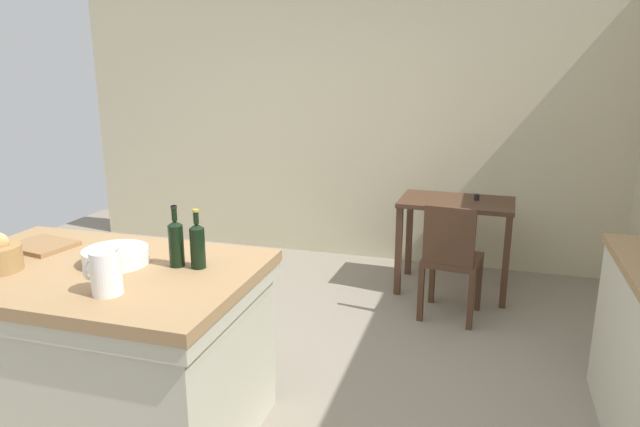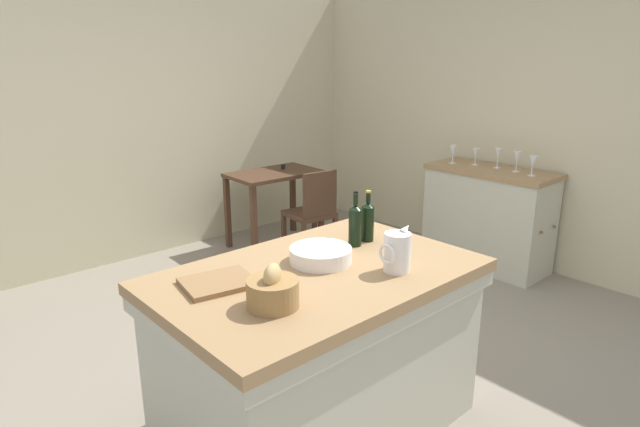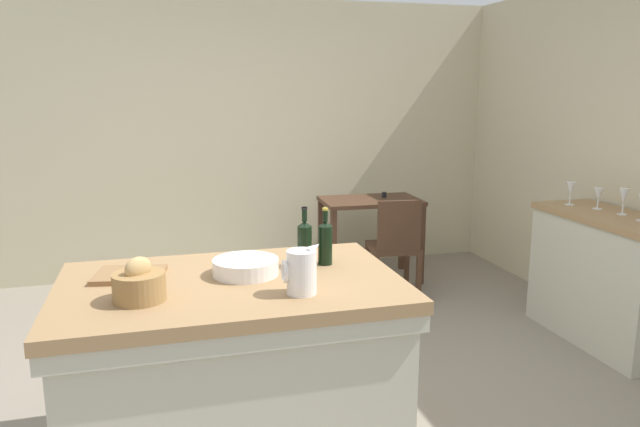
{
  "view_description": "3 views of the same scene",
  "coord_description": "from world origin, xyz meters",
  "px_view_note": "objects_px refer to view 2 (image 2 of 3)",
  "views": [
    {
      "loc": [
        1.34,
        -2.7,
        1.86
      ],
      "look_at": [
        0.38,
        0.57,
        0.95
      ],
      "focal_mm": 32.12,
      "sensor_mm": 36.0,
      "label": 1
    },
    {
      "loc": [
        -2.06,
        -2.3,
        1.9
      ],
      "look_at": [
        0.34,
        0.36,
        0.84
      ],
      "focal_mm": 29.96,
      "sensor_mm": 36.0,
      "label": 2
    },
    {
      "loc": [
        -0.75,
        -3.16,
        1.77
      ],
      "look_at": [
        0.27,
        0.57,
        0.96
      ],
      "focal_mm": 33.35,
      "sensor_mm": 36.0,
      "label": 3
    }
  ],
  "objects_px": {
    "wash_bowl": "(321,255)",
    "wooden_chair": "(313,212)",
    "side_cabinet": "(488,217)",
    "wine_glass_far_left": "(533,162)",
    "wine_glass_far_right": "(453,151)",
    "pitcher": "(397,252)",
    "island_table": "(318,346)",
    "wine_glass_right": "(476,154)",
    "bread_basket": "(273,291)",
    "cutting_board": "(218,283)",
    "wine_glass_middle": "(498,154)",
    "wine_bottle_dark": "(368,221)",
    "writing_desk": "(274,184)",
    "wine_bottle_amber": "(355,224)",
    "wine_glass_left": "(517,158)"
  },
  "relations": [
    {
      "from": "wine_glass_far_right",
      "to": "pitcher",
      "type": "bearing_deg",
      "value": -150.99
    },
    {
      "from": "wooden_chair",
      "to": "bread_basket",
      "type": "height_order",
      "value": "bread_basket"
    },
    {
      "from": "pitcher",
      "to": "wash_bowl",
      "type": "bearing_deg",
      "value": 120.1
    },
    {
      "from": "side_cabinet",
      "to": "wooden_chair",
      "type": "bearing_deg",
      "value": 133.42
    },
    {
      "from": "wash_bowl",
      "to": "cutting_board",
      "type": "height_order",
      "value": "wash_bowl"
    },
    {
      "from": "wine_bottle_dark",
      "to": "wine_glass_far_left",
      "type": "bearing_deg",
      "value": 4.0
    },
    {
      "from": "island_table",
      "to": "wine_glass_right",
      "type": "distance_m",
      "value": 2.93
    },
    {
      "from": "wash_bowl",
      "to": "cutting_board",
      "type": "distance_m",
      "value": 0.55
    },
    {
      "from": "wine_bottle_dark",
      "to": "wash_bowl",
      "type": "bearing_deg",
      "value": -170.97
    },
    {
      "from": "wooden_chair",
      "to": "cutting_board",
      "type": "xyz_separation_m",
      "value": [
        -2.05,
        -1.68,
        0.43
      ]
    },
    {
      "from": "writing_desk",
      "to": "island_table",
      "type": "bearing_deg",
      "value": -123.02
    },
    {
      "from": "cutting_board",
      "to": "wine_glass_right",
      "type": "bearing_deg",
      "value": 12.29
    },
    {
      "from": "pitcher",
      "to": "wine_glass_middle",
      "type": "height_order",
      "value": "pitcher"
    },
    {
      "from": "side_cabinet",
      "to": "wash_bowl",
      "type": "relative_size",
      "value": 3.66
    },
    {
      "from": "bread_basket",
      "to": "writing_desk",
      "type": "bearing_deg",
      "value": 52.66
    },
    {
      "from": "wine_glass_middle",
      "to": "wine_glass_far_right",
      "type": "distance_m",
      "value": 0.42
    },
    {
      "from": "wine_bottle_amber",
      "to": "wine_glass_middle",
      "type": "xyz_separation_m",
      "value": [
        2.38,
        0.53,
        0.03
      ]
    },
    {
      "from": "bread_basket",
      "to": "wine_bottle_dark",
      "type": "height_order",
      "value": "wine_bottle_dark"
    },
    {
      "from": "wine_glass_middle",
      "to": "side_cabinet",
      "type": "bearing_deg",
      "value": 168.67
    },
    {
      "from": "wooden_chair",
      "to": "cutting_board",
      "type": "height_order",
      "value": "cutting_board"
    },
    {
      "from": "side_cabinet",
      "to": "wine_bottle_amber",
      "type": "distance_m",
      "value": 2.45
    },
    {
      "from": "side_cabinet",
      "to": "wine_glass_far_left",
      "type": "relative_size",
      "value": 6.87
    },
    {
      "from": "cutting_board",
      "to": "wine_glass_left",
      "type": "height_order",
      "value": "wine_glass_left"
    },
    {
      "from": "bread_basket",
      "to": "wine_glass_middle",
      "type": "distance_m",
      "value": 3.28
    },
    {
      "from": "writing_desk",
      "to": "wine_glass_far_right",
      "type": "xyz_separation_m",
      "value": [
        1.07,
        -1.38,
        0.4
      ]
    },
    {
      "from": "wine_glass_middle",
      "to": "wine_glass_right",
      "type": "distance_m",
      "value": 0.21
    },
    {
      "from": "cutting_board",
      "to": "wine_bottle_dark",
      "type": "relative_size",
      "value": 1.07
    },
    {
      "from": "wash_bowl",
      "to": "wooden_chair",
      "type": "bearing_deg",
      "value": 49.71
    },
    {
      "from": "bread_basket",
      "to": "wine_glass_right",
      "type": "bearing_deg",
      "value": 18.24
    },
    {
      "from": "wash_bowl",
      "to": "wine_glass_middle",
      "type": "bearing_deg",
      "value": 12.32
    },
    {
      "from": "side_cabinet",
      "to": "wine_bottle_dark",
      "type": "bearing_deg",
      "value": -166.47
    },
    {
      "from": "side_cabinet",
      "to": "writing_desk",
      "type": "relative_size",
      "value": 1.25
    },
    {
      "from": "island_table",
      "to": "wine_glass_far_left",
      "type": "bearing_deg",
      "value": 6.16
    },
    {
      "from": "side_cabinet",
      "to": "wooden_chair",
      "type": "relative_size",
      "value": 1.31
    },
    {
      "from": "wooden_chair",
      "to": "wine_glass_far_right",
      "type": "height_order",
      "value": "wine_glass_far_right"
    },
    {
      "from": "island_table",
      "to": "wash_bowl",
      "type": "height_order",
      "value": "wash_bowl"
    },
    {
      "from": "island_table",
      "to": "wine_glass_right",
      "type": "relative_size",
      "value": 10.2
    },
    {
      "from": "wine_glass_far_left",
      "to": "wine_glass_right",
      "type": "xyz_separation_m",
      "value": [
        0.05,
        0.58,
        -0.01
      ]
    },
    {
      "from": "wash_bowl",
      "to": "wine_glass_left",
      "type": "distance_m",
      "value": 2.69
    },
    {
      "from": "writing_desk",
      "to": "wine_glass_middle",
      "type": "bearing_deg",
      "value": -56.24
    },
    {
      "from": "bread_basket",
      "to": "island_table",
      "type": "bearing_deg",
      "value": 22.46
    },
    {
      "from": "wash_bowl",
      "to": "wine_glass_right",
      "type": "relative_size",
      "value": 2.05
    },
    {
      "from": "pitcher",
      "to": "cutting_board",
      "type": "relative_size",
      "value": 0.75
    },
    {
      "from": "writing_desk",
      "to": "wine_glass_far_right",
      "type": "bearing_deg",
      "value": -52.1
    },
    {
      "from": "island_table",
      "to": "wine_bottle_amber",
      "type": "xyz_separation_m",
      "value": [
        0.38,
        0.13,
        0.54
      ]
    },
    {
      "from": "island_table",
      "to": "wine_glass_far_left",
      "type": "xyz_separation_m",
      "value": [
        2.69,
        0.29,
        0.55
      ]
    },
    {
      "from": "wooden_chair",
      "to": "pitcher",
      "type": "height_order",
      "value": "pitcher"
    },
    {
      "from": "cutting_board",
      "to": "wash_bowl",
      "type": "bearing_deg",
      "value": -10.83
    },
    {
      "from": "cutting_board",
      "to": "wine_glass_left",
      "type": "distance_m",
      "value": 3.21
    },
    {
      "from": "island_table",
      "to": "wine_bottle_dark",
      "type": "bearing_deg",
      "value": 15.5
    }
  ]
}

